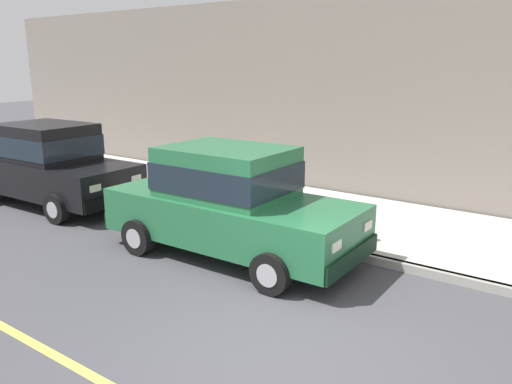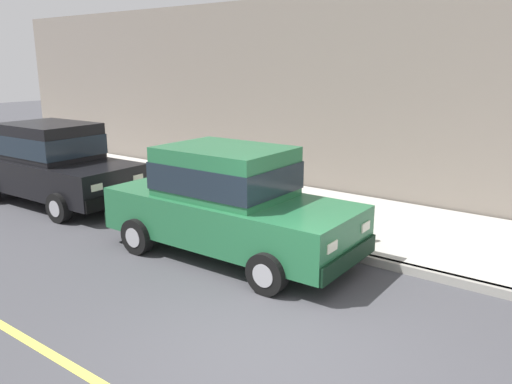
{
  "view_description": "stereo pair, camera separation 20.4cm",
  "coord_description": "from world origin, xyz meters",
  "px_view_note": "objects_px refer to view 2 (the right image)",
  "views": [
    {
      "loc": [
        -4.49,
        -2.88,
        3.3
      ],
      "look_at": [
        3.3,
        2.72,
        0.85
      ],
      "focal_mm": 35.66,
      "sensor_mm": 36.0,
      "label": 1
    },
    {
      "loc": [
        -4.37,
        -3.04,
        3.3
      ],
      "look_at": [
        3.3,
        2.72,
        0.85
      ],
      "focal_mm": 35.66,
      "sensor_mm": 36.0,
      "label": 2
    }
  ],
  "objects_px": {
    "car_green_sedan": "(229,201)",
    "fire_hydrant": "(354,224)",
    "car_black_sedan": "(53,163)",
    "dog_brown": "(287,191)"
  },
  "relations": [
    {
      "from": "car_green_sedan",
      "to": "car_black_sedan",
      "type": "relative_size",
      "value": 0.99
    },
    {
      "from": "car_black_sedan",
      "to": "dog_brown",
      "type": "xyz_separation_m",
      "value": [
        2.87,
        -4.78,
        -0.55
      ]
    },
    {
      "from": "car_black_sedan",
      "to": "car_green_sedan",
      "type": "bearing_deg",
      "value": -91.35
    },
    {
      "from": "car_green_sedan",
      "to": "fire_hydrant",
      "type": "bearing_deg",
      "value": -46.4
    },
    {
      "from": "fire_hydrant",
      "to": "car_black_sedan",
      "type": "bearing_deg",
      "value": 101.22
    },
    {
      "from": "car_black_sedan",
      "to": "fire_hydrant",
      "type": "bearing_deg",
      "value": -78.78
    },
    {
      "from": "car_black_sedan",
      "to": "dog_brown",
      "type": "distance_m",
      "value": 5.6
    },
    {
      "from": "dog_brown",
      "to": "car_green_sedan",
      "type": "bearing_deg",
      "value": -165.62
    },
    {
      "from": "car_black_sedan",
      "to": "fire_hydrant",
      "type": "xyz_separation_m",
      "value": [
        1.42,
        -7.18,
        -0.51
      ]
    },
    {
      "from": "car_black_sedan",
      "to": "fire_hydrant",
      "type": "distance_m",
      "value": 7.34
    }
  ]
}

